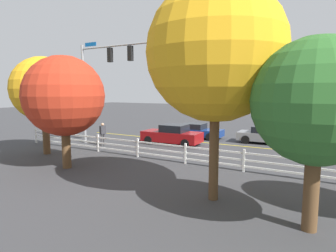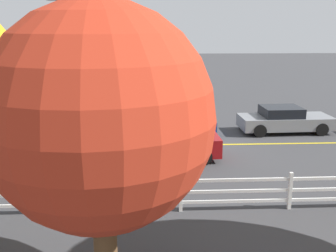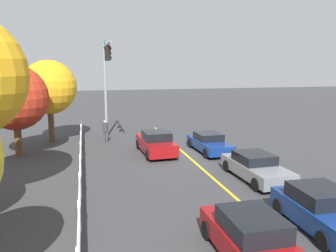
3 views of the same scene
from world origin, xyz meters
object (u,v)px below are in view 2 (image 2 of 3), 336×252
at_px(car_2, 168,123).
at_px(tree_3, 100,118).
at_px(car_4, 165,142).
at_px(car_1, 284,120).
at_px(pedestrian, 41,164).

relative_size(car_2, tree_3, 0.77).
bearing_deg(car_2, tree_3, -100.12).
distance_m(car_2, tree_3, 12.83).
height_order(car_2, car_4, car_4).
xyz_separation_m(car_1, pedestrian, (10.45, 6.96, 0.29)).
bearing_deg(car_2, car_1, 1.41).
relative_size(car_2, car_4, 0.99).
height_order(car_2, tree_3, tree_3).
height_order(car_4, pedestrian, pedestrian).
xyz_separation_m(car_2, car_4, (0.34, 3.60, 0.10)).
bearing_deg(pedestrian, car_2, 72.15).
relative_size(car_1, tree_3, 0.80).
height_order(car_4, tree_3, tree_3).
bearing_deg(car_1, tree_3, -123.55).
bearing_deg(tree_3, pedestrian, -64.60).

